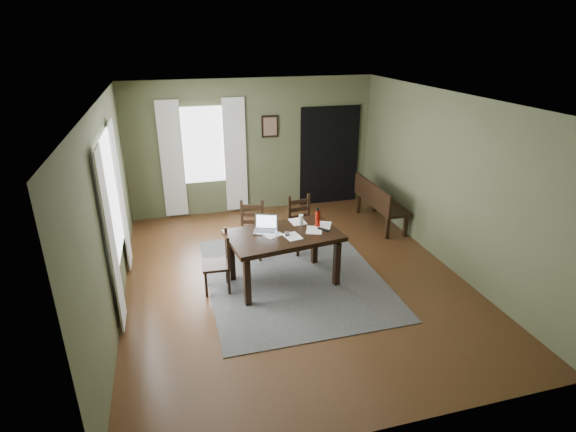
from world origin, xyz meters
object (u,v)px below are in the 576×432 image
object	(u,v)px
chair_end	(219,263)
water_bottle	(318,218)
chair_back_right	(302,225)
laptop	(266,227)
bench	(378,200)
dining_table	(284,240)
chair_back_left	(251,230)

from	to	relation	value
chair_end	water_bottle	world-z (taller)	water_bottle
chair_back_right	laptop	distance (m)	1.22
chair_end	laptop	distance (m)	0.85
bench	water_bottle	bearing A→B (deg)	130.83
dining_table	chair_end	size ratio (longest dim) A/B	1.90
dining_table	chair_back_right	world-z (taller)	chair_back_right
chair_end	chair_back_left	xyz separation A→B (m)	(0.66, 0.96, 0.01)
laptop	water_bottle	world-z (taller)	water_bottle
chair_back_right	bench	distance (m)	1.87
laptop	water_bottle	bearing A→B (deg)	18.13
chair_end	water_bottle	bearing A→B (deg)	96.50
chair_end	chair_back_right	bearing A→B (deg)	124.73
chair_back_left	laptop	size ratio (longest dim) A/B	2.28
chair_back_left	laptop	xyz separation A→B (m)	(0.07, -0.83, 0.41)
chair_back_right	chair_end	bearing A→B (deg)	-154.87
chair_end	bench	size ratio (longest dim) A/B	0.60
bench	laptop	xyz separation A→B (m)	(-2.55, -1.49, 0.36)
dining_table	chair_back_right	distance (m)	1.16
bench	water_bottle	distance (m)	2.37
chair_end	chair_back_right	world-z (taller)	chair_back_right
dining_table	bench	world-z (taller)	bench
dining_table	water_bottle	distance (m)	0.62
chair_back_left	chair_back_right	distance (m)	0.87
laptop	water_bottle	distance (m)	0.79
dining_table	chair_back_left	size ratio (longest dim) A/B	1.84
laptop	chair_end	bearing A→B (deg)	-149.29
dining_table	laptop	size ratio (longest dim) A/B	4.18
bench	water_bottle	size ratio (longest dim) A/B	5.35
chair_back_left	bench	xyz separation A→B (m)	(2.62, 0.65, 0.05)
dining_table	bench	xyz separation A→B (m)	(2.32, 1.65, -0.20)
water_bottle	laptop	bearing A→B (deg)	177.40
chair_end	bench	distance (m)	3.65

